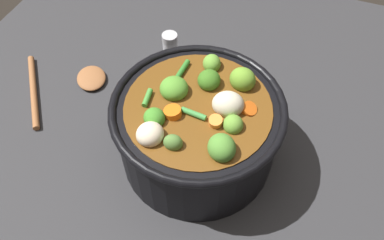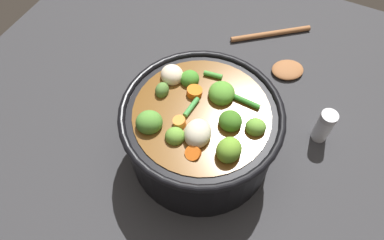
% 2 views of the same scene
% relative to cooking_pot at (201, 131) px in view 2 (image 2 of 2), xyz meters
% --- Properties ---
extents(ground_plane, '(1.10, 1.10, 0.00)m').
position_rel_cooking_pot_xyz_m(ground_plane, '(0.00, 0.00, -0.07)').
color(ground_plane, '#2D2D30').
extents(cooking_pot, '(0.27, 0.27, 0.16)m').
position_rel_cooking_pot_xyz_m(cooking_pot, '(0.00, 0.00, 0.00)').
color(cooking_pot, black).
rests_on(cooking_pot, ground_plane).
extents(wooden_spoon, '(0.19, 0.20, 0.01)m').
position_rel_cooking_pot_xyz_m(wooden_spoon, '(0.06, 0.29, -0.06)').
color(wooden_spoon, '#945C35').
rests_on(wooden_spoon, ground_plane).
extents(salt_shaker, '(0.03, 0.03, 0.07)m').
position_rel_cooking_pot_xyz_m(salt_shaker, '(0.19, 0.13, -0.03)').
color(salt_shaker, silver).
rests_on(salt_shaker, ground_plane).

